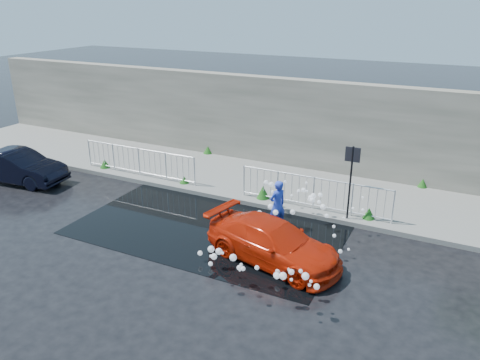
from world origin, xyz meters
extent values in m
plane|color=black|center=(0.00, 0.00, 0.00)|extent=(90.00, 90.00, 0.00)
cube|color=slate|center=(0.00, 5.00, 0.07)|extent=(30.00, 4.00, 0.15)
cube|color=slate|center=(0.00, 3.00, 0.08)|extent=(30.00, 0.25, 0.16)
cube|color=#59564B|center=(0.00, 7.20, 1.90)|extent=(30.00, 0.60, 3.50)
cube|color=black|center=(0.50, 1.00, 0.01)|extent=(8.00, 5.00, 0.01)
cylinder|color=black|center=(4.20, 3.10, 1.25)|extent=(0.06, 0.06, 2.50)
cube|color=black|center=(4.20, 3.10, 2.25)|extent=(0.45, 0.04, 0.45)
cylinder|color=silver|center=(-6.50, 3.35, 0.70)|extent=(0.05, 0.05, 1.10)
cylinder|color=silver|center=(-1.50, 3.35, 0.70)|extent=(0.05, 0.05, 1.10)
cylinder|color=silver|center=(-4.00, 3.35, 1.22)|extent=(5.00, 0.04, 0.04)
cylinder|color=silver|center=(-4.00, 3.35, 0.27)|extent=(5.00, 0.04, 0.04)
cylinder|color=silver|center=(0.50, 3.35, 0.70)|extent=(0.05, 0.05, 1.10)
cylinder|color=silver|center=(5.50, 3.35, 0.70)|extent=(0.05, 0.05, 1.10)
cylinder|color=silver|center=(3.00, 3.35, 1.22)|extent=(5.00, 0.04, 0.04)
cylinder|color=silver|center=(3.00, 3.35, 0.27)|extent=(5.00, 0.04, 0.04)
cone|color=#184312|center=(-5.80, 3.40, 0.33)|extent=(0.40, 0.40, 0.35)
cone|color=#184312|center=(-2.00, 3.40, 0.28)|extent=(0.36, 0.36, 0.26)
cone|color=#184312|center=(1.20, 3.40, 0.38)|extent=(0.44, 0.44, 0.45)
cone|color=#184312|center=(4.80, 3.40, 0.33)|extent=(0.38, 0.38, 0.36)
cone|color=#184312|center=(-3.00, 6.90, 0.31)|extent=(0.42, 0.42, 0.33)
cone|color=#184312|center=(6.00, 6.90, 0.31)|extent=(0.34, 0.34, 0.32)
sphere|color=white|center=(3.37, 2.84, 0.89)|extent=(0.15, 0.15, 0.15)
sphere|color=white|center=(4.18, 1.59, 0.55)|extent=(0.09, 0.09, 0.09)
sphere|color=white|center=(2.44, 0.96, 0.33)|extent=(0.10, 0.10, 0.10)
sphere|color=white|center=(2.75, 3.31, 1.02)|extent=(0.08, 0.08, 0.08)
sphere|color=white|center=(2.14, 3.02, 1.05)|extent=(0.10, 0.10, 0.10)
sphere|color=white|center=(4.60, 0.77, 0.28)|extent=(0.12, 0.12, 0.12)
sphere|color=white|center=(3.66, 2.21, 0.80)|extent=(0.18, 0.18, 0.18)
sphere|color=white|center=(2.13, 1.84, 0.65)|extent=(0.18, 0.18, 0.18)
sphere|color=white|center=(1.79, 2.69, 1.02)|extent=(0.16, 0.16, 0.16)
sphere|color=white|center=(3.24, 2.56, 0.94)|extent=(0.18, 0.18, 0.18)
sphere|color=white|center=(2.62, 2.32, 0.92)|extent=(0.08, 0.08, 0.08)
sphere|color=white|center=(3.28, 2.34, 0.88)|extent=(0.17, 0.17, 0.17)
sphere|color=white|center=(3.46, 2.44, 0.82)|extent=(0.13, 0.13, 0.13)
sphere|color=white|center=(4.28, 1.32, 0.41)|extent=(0.11, 0.11, 0.11)
sphere|color=white|center=(4.37, 1.86, 0.75)|extent=(0.07, 0.07, 0.07)
sphere|color=white|center=(1.96, 2.39, 0.90)|extent=(0.10, 0.10, 0.10)
sphere|color=white|center=(4.77, 2.49, 0.81)|extent=(0.09, 0.09, 0.09)
sphere|color=white|center=(2.36, 1.99, 0.74)|extent=(0.07, 0.07, 0.07)
sphere|color=white|center=(4.60, 3.18, 0.92)|extent=(0.07, 0.07, 0.07)
sphere|color=white|center=(2.71, 2.65, 0.94)|extent=(0.07, 0.07, 0.07)
sphere|color=white|center=(4.51, 2.34, 0.87)|extent=(0.08, 0.08, 0.08)
sphere|color=white|center=(2.41, 1.56, 0.63)|extent=(0.17, 0.17, 0.17)
sphere|color=white|center=(1.67, 2.83, 0.94)|extent=(0.09, 0.09, 0.09)
sphere|color=white|center=(2.83, 2.80, 0.97)|extent=(0.15, 0.15, 0.15)
sphere|color=white|center=(3.18, 2.47, 0.91)|extent=(0.15, 0.15, 0.15)
sphere|color=white|center=(1.83, 1.01, 0.21)|extent=(0.09, 0.09, 0.09)
sphere|color=white|center=(1.84, 1.67, 0.44)|extent=(0.17, 0.17, 0.17)
sphere|color=white|center=(4.78, 0.98, 0.28)|extent=(0.08, 0.08, 0.08)
sphere|color=white|center=(2.86, 1.80, 0.64)|extent=(0.16, 0.16, 0.16)
sphere|color=white|center=(3.14, 2.45, 0.84)|extent=(0.10, 0.10, 0.10)
sphere|color=white|center=(2.68, 2.80, 0.92)|extent=(0.10, 0.10, 0.10)
sphere|color=white|center=(2.42, 1.52, 0.66)|extent=(0.12, 0.12, 0.12)
sphere|color=white|center=(2.31, 2.09, 0.81)|extent=(0.08, 0.08, 0.08)
sphere|color=white|center=(2.95, 2.80, 0.95)|extent=(0.09, 0.09, 0.09)
sphere|color=white|center=(3.90, 1.78, 0.74)|extent=(0.13, 0.13, 0.13)
sphere|color=white|center=(1.56, 2.79, 1.01)|extent=(0.16, 0.16, 0.16)
sphere|color=white|center=(2.46, 1.28, 0.49)|extent=(0.14, 0.14, 0.14)
sphere|color=white|center=(3.82, -1.85, 0.82)|extent=(0.14, 0.14, 0.14)
sphere|color=white|center=(2.57, -1.52, 0.77)|extent=(0.18, 0.18, 0.18)
sphere|color=white|center=(4.58, -1.24, 0.39)|extent=(0.14, 0.14, 0.14)
sphere|color=white|center=(3.49, -0.84, 0.26)|extent=(0.18, 0.18, 0.18)
sphere|color=white|center=(1.72, -1.10, 0.57)|extent=(0.18, 0.18, 0.18)
sphere|color=white|center=(1.90, -1.02, 0.51)|extent=(0.18, 0.18, 0.18)
sphere|color=white|center=(4.52, -1.97, 1.07)|extent=(0.16, 0.16, 0.16)
sphere|color=white|center=(4.58, -1.71, 0.81)|extent=(0.07, 0.07, 0.07)
sphere|color=white|center=(3.96, -1.80, 0.82)|extent=(0.17, 0.17, 0.17)
sphere|color=white|center=(4.28, -2.17, 1.03)|extent=(0.07, 0.07, 0.07)
sphere|color=white|center=(4.60, -1.88, 0.82)|extent=(0.07, 0.07, 0.07)
sphere|color=white|center=(2.80, -1.55, 0.66)|extent=(0.08, 0.08, 0.08)
sphere|color=white|center=(3.82, -0.98, 0.48)|extent=(0.12, 0.12, 0.12)
sphere|color=white|center=(2.31, -1.99, 0.98)|extent=(0.15, 0.15, 0.15)
sphere|color=white|center=(2.08, -1.73, 0.79)|extent=(0.08, 0.08, 0.08)
sphere|color=white|center=(3.13, -1.36, 0.56)|extent=(0.11, 0.11, 0.11)
sphere|color=white|center=(1.70, -1.11, 0.14)|extent=(0.12, 0.12, 0.12)
sphere|color=white|center=(2.89, -1.83, 0.75)|extent=(0.13, 0.13, 0.13)
sphere|color=white|center=(4.22, -1.35, 0.76)|extent=(0.10, 0.10, 0.10)
sphere|color=white|center=(3.58, -1.18, 0.33)|extent=(0.12, 0.12, 0.12)
sphere|color=white|center=(3.11, -2.09, 0.94)|extent=(0.11, 0.11, 0.11)
sphere|color=white|center=(2.58, -1.18, 0.23)|extent=(0.06, 0.06, 0.06)
sphere|color=white|center=(2.18, -1.33, 0.70)|extent=(0.07, 0.07, 0.07)
sphere|color=white|center=(4.18, -1.89, 1.04)|extent=(0.13, 0.13, 0.13)
sphere|color=white|center=(1.28, -0.94, 0.26)|extent=(0.14, 0.14, 0.14)
imported|color=#BB1E07|center=(3.00, -0.04, 0.56)|extent=(4.09, 2.39, 1.11)
imported|color=black|center=(-7.89, 1.03, 0.62)|extent=(3.88, 1.72, 1.24)
imported|color=#263EC1|center=(2.37, 1.80, 0.77)|extent=(0.61, 0.67, 1.55)
camera|label=1|loc=(7.05, -10.19, 6.56)|focal=35.00mm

